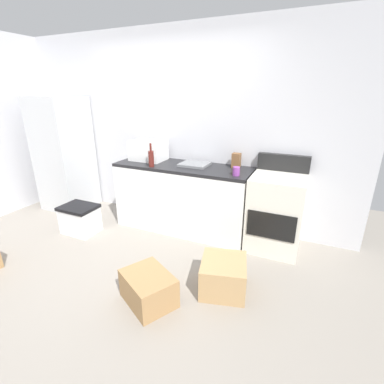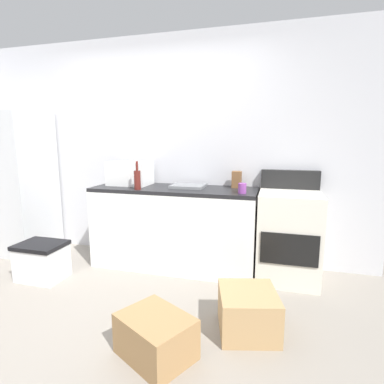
{
  "view_description": "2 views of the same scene",
  "coord_description": "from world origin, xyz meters",
  "px_view_note": "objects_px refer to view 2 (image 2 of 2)",
  "views": [
    {
      "loc": [
        1.84,
        -1.9,
        1.8
      ],
      "look_at": [
        0.59,
        0.85,
        0.69
      ],
      "focal_mm": 25.66,
      "sensor_mm": 36.0,
      "label": 1
    },
    {
      "loc": [
        1.36,
        -1.9,
        1.42
      ],
      "look_at": [
        0.61,
        0.83,
        0.93
      ],
      "focal_mm": 28.22,
      "sensor_mm": 36.0,
      "label": 2
    }
  ],
  "objects_px": {
    "stove_oven": "(288,235)",
    "microwave": "(130,173)",
    "wine_bottle": "(137,179)",
    "refrigerator": "(19,184)",
    "cardboard_box_medium": "(156,336)",
    "coffee_mug": "(242,188)",
    "cardboard_box_large": "(248,311)",
    "storage_bin": "(42,261)",
    "knife_block": "(237,179)"
  },
  "relations": [
    {
      "from": "cardboard_box_medium",
      "to": "storage_bin",
      "type": "xyz_separation_m",
      "value": [
        -1.56,
        0.75,
        0.05
      ]
    },
    {
      "from": "refrigerator",
      "to": "storage_bin",
      "type": "xyz_separation_m",
      "value": [
        0.84,
        -0.63,
        -0.68
      ]
    },
    {
      "from": "knife_block",
      "to": "cardboard_box_medium",
      "type": "xyz_separation_m",
      "value": [
        -0.31,
        -1.62,
        -0.85
      ]
    },
    {
      "from": "microwave",
      "to": "wine_bottle",
      "type": "relative_size",
      "value": 1.53
    },
    {
      "from": "stove_oven",
      "to": "storage_bin",
      "type": "distance_m",
      "value": 2.54
    },
    {
      "from": "knife_block",
      "to": "cardboard_box_medium",
      "type": "distance_m",
      "value": 1.85
    },
    {
      "from": "microwave",
      "to": "wine_bottle",
      "type": "height_order",
      "value": "wine_bottle"
    },
    {
      "from": "cardboard_box_large",
      "to": "storage_bin",
      "type": "height_order",
      "value": "storage_bin"
    },
    {
      "from": "cardboard_box_large",
      "to": "storage_bin",
      "type": "bearing_deg",
      "value": 171.53
    },
    {
      "from": "coffee_mug",
      "to": "cardboard_box_medium",
      "type": "height_order",
      "value": "coffee_mug"
    },
    {
      "from": "wine_bottle",
      "to": "knife_block",
      "type": "bearing_deg",
      "value": 22.11
    },
    {
      "from": "wine_bottle",
      "to": "knife_block",
      "type": "distance_m",
      "value": 1.07
    },
    {
      "from": "refrigerator",
      "to": "coffee_mug",
      "type": "xyz_separation_m",
      "value": [
        2.81,
        -0.11,
        0.08
      ]
    },
    {
      "from": "cardboard_box_large",
      "to": "coffee_mug",
      "type": "bearing_deg",
      "value": 100.4
    },
    {
      "from": "knife_block",
      "to": "cardboard_box_medium",
      "type": "height_order",
      "value": "knife_block"
    },
    {
      "from": "microwave",
      "to": "storage_bin",
      "type": "distance_m",
      "value": 1.31
    },
    {
      "from": "stove_oven",
      "to": "wine_bottle",
      "type": "relative_size",
      "value": 3.67
    },
    {
      "from": "coffee_mug",
      "to": "knife_block",
      "type": "height_order",
      "value": "knife_block"
    },
    {
      "from": "microwave",
      "to": "knife_block",
      "type": "xyz_separation_m",
      "value": [
        1.23,
        0.11,
        -0.05
      ]
    },
    {
      "from": "stove_oven",
      "to": "microwave",
      "type": "bearing_deg",
      "value": 177.67
    },
    {
      "from": "refrigerator",
      "to": "microwave",
      "type": "height_order",
      "value": "refrigerator"
    },
    {
      "from": "microwave",
      "to": "cardboard_box_medium",
      "type": "xyz_separation_m",
      "value": [
        0.92,
        -1.51,
        -0.89
      ]
    },
    {
      "from": "cardboard_box_medium",
      "to": "storage_bin",
      "type": "bearing_deg",
      "value": 154.41
    },
    {
      "from": "cardboard_box_large",
      "to": "microwave",
      "type": "bearing_deg",
      "value": 143.92
    },
    {
      "from": "microwave",
      "to": "wine_bottle",
      "type": "xyz_separation_m",
      "value": [
        0.23,
        -0.3,
        -0.03
      ]
    },
    {
      "from": "cardboard_box_medium",
      "to": "coffee_mug",
      "type": "bearing_deg",
      "value": 72.24
    },
    {
      "from": "cardboard_box_large",
      "to": "cardboard_box_medium",
      "type": "relative_size",
      "value": 0.94
    },
    {
      "from": "knife_block",
      "to": "cardboard_box_large",
      "type": "distance_m",
      "value": 1.47
    },
    {
      "from": "knife_block",
      "to": "storage_bin",
      "type": "height_order",
      "value": "knife_block"
    },
    {
      "from": "wine_bottle",
      "to": "cardboard_box_medium",
      "type": "distance_m",
      "value": 1.64
    },
    {
      "from": "cardboard_box_medium",
      "to": "microwave",
      "type": "bearing_deg",
      "value": 121.28
    },
    {
      "from": "cardboard_box_large",
      "to": "cardboard_box_medium",
      "type": "bearing_deg",
      "value": -142.51
    },
    {
      "from": "coffee_mug",
      "to": "storage_bin",
      "type": "bearing_deg",
      "value": -165.04
    },
    {
      "from": "wine_bottle",
      "to": "storage_bin",
      "type": "bearing_deg",
      "value": -152.03
    },
    {
      "from": "knife_block",
      "to": "cardboard_box_medium",
      "type": "bearing_deg",
      "value": -100.84
    },
    {
      "from": "microwave",
      "to": "coffee_mug",
      "type": "xyz_separation_m",
      "value": [
        1.32,
        -0.24,
        -0.09
      ]
    },
    {
      "from": "wine_bottle",
      "to": "microwave",
      "type": "bearing_deg",
      "value": 128.09
    },
    {
      "from": "microwave",
      "to": "refrigerator",
      "type": "bearing_deg",
      "value": -175.09
    },
    {
      "from": "wine_bottle",
      "to": "coffee_mug",
      "type": "height_order",
      "value": "wine_bottle"
    },
    {
      "from": "wine_bottle",
      "to": "cardboard_box_large",
      "type": "xyz_separation_m",
      "value": [
        1.25,
        -0.78,
        -0.85
      ]
    },
    {
      "from": "cardboard_box_large",
      "to": "wine_bottle",
      "type": "bearing_deg",
      "value": 147.92
    },
    {
      "from": "cardboard_box_medium",
      "to": "wine_bottle",
      "type": "bearing_deg",
      "value": 119.44
    },
    {
      "from": "coffee_mug",
      "to": "stove_oven",
      "type": "bearing_deg",
      "value": 19.53
    },
    {
      "from": "knife_block",
      "to": "cardboard_box_large",
      "type": "relative_size",
      "value": 0.41
    },
    {
      "from": "knife_block",
      "to": "cardboard_box_large",
      "type": "bearing_deg",
      "value": -77.97
    },
    {
      "from": "stove_oven",
      "to": "cardboard_box_medium",
      "type": "xyz_separation_m",
      "value": [
        -0.87,
        -1.44,
        -0.33
      ]
    },
    {
      "from": "refrigerator",
      "to": "coffee_mug",
      "type": "relative_size",
      "value": 17.42
    },
    {
      "from": "microwave",
      "to": "coffee_mug",
      "type": "height_order",
      "value": "microwave"
    },
    {
      "from": "cardboard_box_medium",
      "to": "storage_bin",
      "type": "height_order",
      "value": "storage_bin"
    },
    {
      "from": "knife_block",
      "to": "microwave",
      "type": "bearing_deg",
      "value": -175.01
    }
  ]
}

